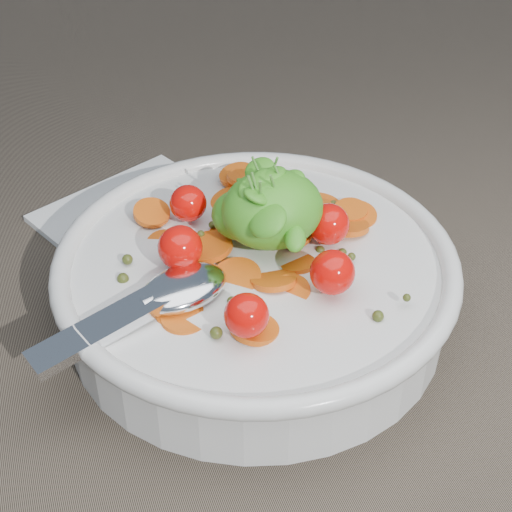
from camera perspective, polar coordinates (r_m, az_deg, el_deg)
name	(u,v)px	position (r m, az deg, el deg)	size (l,w,h in m)	color
ground	(232,343)	(0.59, -1.79, -6.34)	(6.00, 6.00, 0.00)	brown
bowl	(256,280)	(0.59, -0.01, -1.77)	(0.32, 0.30, 0.13)	silver
napkin	(140,216)	(0.72, -8.46, 2.89)	(0.16, 0.14, 0.01)	white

